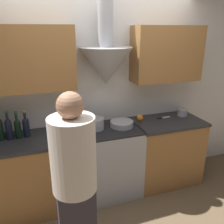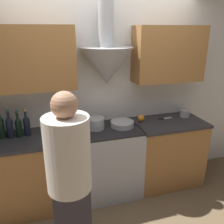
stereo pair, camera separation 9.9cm
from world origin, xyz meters
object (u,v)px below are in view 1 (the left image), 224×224
wine_bottle_9 (26,126)px  mixing_bowl (122,124)px  wine_bottle_8 (18,128)px  wine_bottle_7 (9,128)px  person_foreground_left (75,187)px  saucepan (182,112)px  wine_bottle_6 (0,128)px  stove_range (109,160)px  stock_pot (95,124)px  orange_fruit (140,118)px

wine_bottle_9 → mixing_bowl: (1.14, -0.07, -0.09)m
wine_bottle_8 → wine_bottle_9: 0.09m
wine_bottle_9 → wine_bottle_7: bearing=-177.1°
wine_bottle_8 → person_foreground_left: person_foreground_left is taller
saucepan → person_foreground_left: bearing=-146.9°
wine_bottle_7 → saucepan: wine_bottle_7 is taller
wine_bottle_6 → wine_bottle_8: size_ratio=1.10×
stove_range → saucepan: 1.25m
wine_bottle_9 → wine_bottle_6: bearing=179.0°
wine_bottle_8 → wine_bottle_6: bearing=174.3°
saucepan → wine_bottle_7: bearing=-179.3°
stove_range → person_foreground_left: person_foreground_left is taller
mixing_bowl → person_foreground_left: person_foreground_left is taller
wine_bottle_8 → stock_pot: 0.90m
wine_bottle_6 → orange_fruit: 1.73m
stove_range → wine_bottle_6: 1.39m
orange_fruit → person_foreground_left: person_foreground_left is taller
wine_bottle_8 → mixing_bowl: size_ratio=1.08×
stove_range → stock_pot: 0.56m
mixing_bowl → wine_bottle_8: bearing=177.2°
wine_bottle_6 → stock_pot: size_ratio=1.66×
wine_bottle_6 → saucepan: (2.39, 0.01, -0.09)m
stock_pot → person_foreground_left: (-0.46, -1.09, -0.05)m
wine_bottle_7 → mixing_bowl: size_ratio=1.14×
wine_bottle_8 → saucepan: (2.20, 0.03, -0.08)m
wine_bottle_6 → person_foreground_left: person_foreground_left is taller
stove_range → wine_bottle_8: (-1.06, 0.07, 0.59)m
saucepan → person_foreground_left: (-1.77, -1.15, -0.03)m
wine_bottle_8 → wine_bottle_9: (0.09, 0.01, 0.00)m
wine_bottle_7 → stock_pot: wine_bottle_7 is taller
stock_pot → person_foreground_left: 1.19m
wine_bottle_8 → orange_fruit: size_ratio=3.57×
saucepan → mixing_bowl: bearing=-174.5°
wine_bottle_9 → orange_fruit: (1.45, 0.03, -0.08)m
mixing_bowl → saucepan: bearing=5.5°
wine_bottle_6 → wine_bottle_8: 0.19m
stove_range → saucepan: size_ratio=6.46×
stock_pot → saucepan: stock_pot is taller
wine_bottle_7 → wine_bottle_6: bearing=171.2°
wine_bottle_9 → stock_pot: bearing=-3.0°
mixing_bowl → orange_fruit: 0.32m
stove_range → wine_bottle_6: size_ratio=2.66×
stock_pot → mixing_bowl: size_ratio=0.72×
wine_bottle_7 → saucepan: 2.30m
wine_bottle_6 → wine_bottle_8: wine_bottle_6 is taller
wine_bottle_9 → saucepan: wine_bottle_9 is taller
mixing_bowl → orange_fruit: bearing=18.6°
wine_bottle_8 → saucepan: size_ratio=2.21×
orange_fruit → person_foreground_left: size_ratio=0.05×
wine_bottle_6 → wine_bottle_9: bearing=-1.0°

